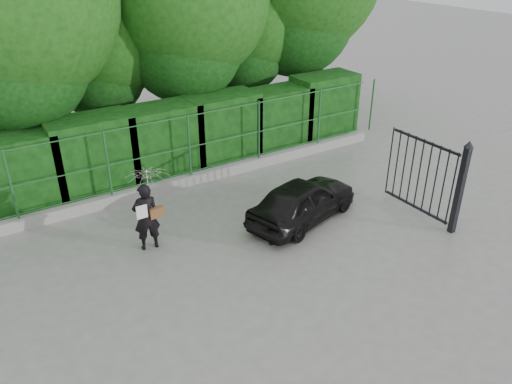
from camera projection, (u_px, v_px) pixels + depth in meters
ground at (266, 267)px, 10.82m from camera, size 80.00×80.00×0.00m
kerb at (179, 183)px, 14.13m from camera, size 14.00×0.25×0.30m
fence at (183, 147)px, 13.75m from camera, size 14.13×0.06×1.80m
hedge at (167, 141)px, 14.54m from camera, size 14.20×1.20×2.21m
trees at (158, 1)px, 15.05m from camera, size 17.10×6.15×8.08m
gate at (443, 180)px, 11.92m from camera, size 0.22×2.33×2.36m
woman at (148, 197)px, 10.98m from camera, size 0.95×0.97×1.92m
car at (303, 200)px, 12.37m from camera, size 3.46×2.12×1.10m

